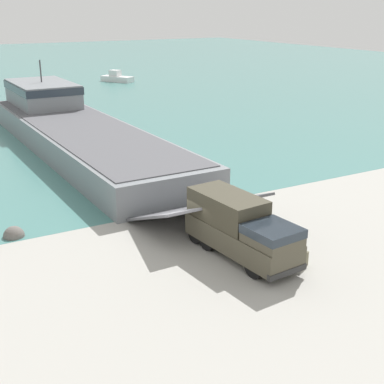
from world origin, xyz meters
The scene contains 9 objects.
ground_plane centered at (0.00, 0.00, 0.00)m, with size 240.00×240.00×0.00m, color #A8A59E.
landing_craft centered at (2.41, 25.88, 1.79)m, with size 8.97×42.61×7.39m.
military_truck centered at (2.62, -2.60, 1.65)m, with size 3.06×7.52×3.24m.
soldier_on_ramp centered at (5.22, -3.12, 0.99)m, with size 0.41×0.50×1.71m.
moored_boat_a centered at (23.92, 68.20, 0.68)m, with size 4.95×6.31×2.04m.
mooring_bollard centered at (6.72, 3.48, 0.44)m, with size 0.30×0.30×0.82m.
cargo_crate centered at (4.58, -5.06, 0.39)m, with size 0.78×0.94×0.78m, color #6B664C.
shoreline_rock_b centered at (-7.59, 6.11, 0.00)m, with size 1.26×1.26×1.26m, color #66605B.
shoreline_rock_c centered at (8.26, 6.66, 0.00)m, with size 0.87×0.87×0.87m, color #66605B.
Camera 1 is at (-12.69, -24.39, 12.88)m, focal length 50.00 mm.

